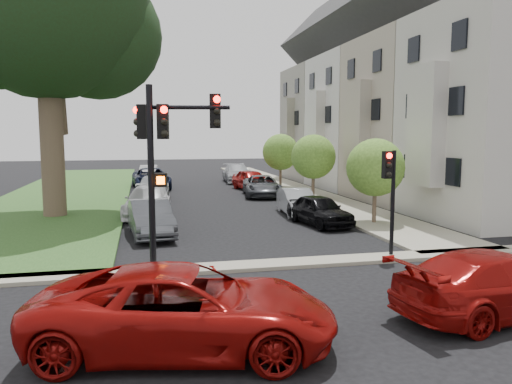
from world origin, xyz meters
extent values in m
plane|color=black|center=(0.00, 0.00, 0.00)|extent=(140.00, 140.00, 0.00)
cube|color=#2A4F1E|center=(-9.00, 24.00, 0.06)|extent=(8.00, 44.00, 0.12)
cube|color=#9C9A80|center=(6.75, 24.00, 0.06)|extent=(3.50, 44.00, 0.12)
cube|color=#9C9A80|center=(0.00, 2.00, 0.06)|extent=(60.00, 1.00, 0.12)
cube|color=beige|center=(12.50, 8.00, 5.00)|extent=(7.00, 7.40, 10.00)
cube|color=beige|center=(8.65, 8.00, 4.50)|extent=(0.70, 2.20, 5.50)
cube|color=black|center=(8.95, 8.00, 5.50)|extent=(0.08, 3.60, 6.00)
cube|color=#A3A195|center=(12.50, 15.50, 5.00)|extent=(7.00, 7.40, 10.00)
cube|color=#A3A195|center=(8.65, 15.50, 4.50)|extent=(0.70, 2.20, 5.50)
cube|color=black|center=(8.95, 15.50, 5.50)|extent=(0.08, 3.60, 6.00)
cube|color=beige|center=(12.50, 23.00, 5.00)|extent=(7.00, 7.40, 10.00)
cube|color=#3B3B3B|center=(12.50, 23.00, 12.47)|extent=(7.00, 7.55, 7.00)
cube|color=beige|center=(8.65, 23.00, 4.50)|extent=(0.70, 2.20, 5.50)
cube|color=black|center=(8.95, 23.00, 5.50)|extent=(0.08, 3.60, 6.00)
cube|color=tan|center=(12.50, 30.50, 5.00)|extent=(7.00, 7.40, 10.00)
cube|color=#3B3B3B|center=(12.50, 30.50, 12.47)|extent=(7.00, 7.55, 7.00)
cube|color=tan|center=(8.65, 30.50, 4.50)|extent=(0.70, 2.20, 5.50)
cube|color=black|center=(8.95, 30.50, 5.50)|extent=(0.08, 3.60, 6.00)
cylinder|color=brown|center=(-8.33, 13.29, 4.04)|extent=(1.11, 1.11, 8.08)
sphere|color=#19371A|center=(-6.11, 14.30, 9.09)|extent=(6.46, 6.46, 6.46)
cylinder|color=brown|center=(6.20, 7.97, 0.94)|extent=(0.19, 0.19, 1.87)
sphere|color=#416F23|center=(6.20, 7.97, 2.62)|extent=(2.62, 2.62, 2.62)
cylinder|color=brown|center=(6.20, 16.37, 0.98)|extent=(0.20, 0.20, 1.95)
sphere|color=#416F23|center=(6.20, 16.37, 2.73)|extent=(2.73, 2.73, 2.73)
cylinder|color=brown|center=(6.20, 23.86, 0.99)|extent=(0.20, 0.20, 1.97)
sphere|color=#416F23|center=(6.20, 23.86, 2.76)|extent=(2.76, 2.76, 2.76)
cylinder|color=black|center=(-3.80, 2.20, 2.77)|extent=(0.23, 0.23, 5.54)
cylinder|color=black|center=(-2.63, 2.20, 4.90)|extent=(2.32, 0.59, 0.13)
cube|color=black|center=(-3.43, 2.20, 4.47)|extent=(0.37, 0.33, 1.01)
cube|color=black|center=(-1.88, 2.20, 4.79)|extent=(0.37, 0.33, 1.01)
cube|color=black|center=(-4.01, 2.47, 4.47)|extent=(0.33, 0.37, 1.01)
sphere|color=#FF0C05|center=(-3.43, 2.04, 4.81)|extent=(0.21, 0.21, 0.21)
sphere|color=black|center=(-3.43, 2.04, 4.13)|extent=(0.21, 0.21, 0.21)
cube|color=black|center=(-3.53, 2.20, 2.77)|extent=(0.42, 0.34, 0.40)
cube|color=#FF5905|center=(-3.53, 2.05, 2.77)|extent=(0.23, 0.03, 0.23)
cylinder|color=black|center=(4.01, 2.20, 1.79)|extent=(0.14, 0.14, 3.59)
cube|color=black|center=(3.77, 2.20, 3.12)|extent=(0.30, 0.27, 0.90)
sphere|color=#FF0C05|center=(3.77, 2.06, 3.42)|extent=(0.19, 0.19, 0.19)
imported|color=maroon|center=(-3.31, -3.47, 0.80)|extent=(6.20, 3.79, 1.60)
imported|color=maroon|center=(3.77, -3.22, 0.74)|extent=(5.38, 2.87, 1.48)
imported|color=black|center=(3.73, 8.42, 0.69)|extent=(2.32, 4.27, 1.38)
imported|color=#999BA0|center=(3.60, 11.38, 0.67)|extent=(1.74, 4.19, 1.35)
imported|color=#3F4247|center=(3.64, 19.30, 0.69)|extent=(2.96, 5.26, 1.39)
imported|color=maroon|center=(3.76, 22.98, 0.76)|extent=(2.58, 4.71, 1.52)
imported|color=#999BA0|center=(3.84, 29.17, 0.77)|extent=(2.44, 5.43, 1.55)
imported|color=#3F4247|center=(-3.78, 7.63, 0.72)|extent=(1.97, 4.52, 1.45)
imported|color=silver|center=(-3.86, 12.75, 0.74)|extent=(2.68, 5.31, 1.48)
imported|color=#999BA0|center=(-3.47, 19.02, 0.80)|extent=(2.37, 4.89, 1.61)
imported|color=black|center=(-3.45, 25.63, 0.78)|extent=(2.99, 5.81, 1.57)
imported|color=silver|center=(-3.57, 32.07, 0.69)|extent=(1.89, 4.32, 1.38)
camera|label=1|loc=(-4.03, -12.73, 4.11)|focal=35.00mm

